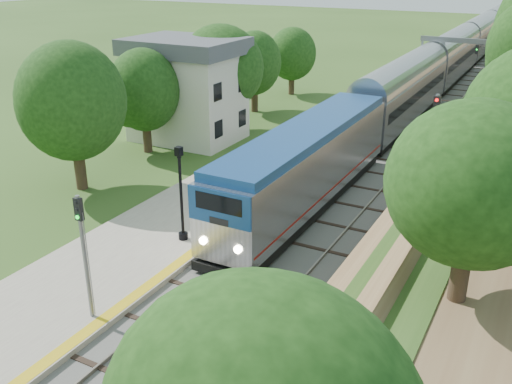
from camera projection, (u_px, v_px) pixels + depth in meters
The scene contains 10 objects.
trackbed at pixel (459, 89), 63.98m from camera, with size 9.50×170.00×0.28m.
platform at pixel (177, 223), 31.22m from camera, with size 6.40×68.00×0.38m, color gray.
yellow_stripe at pixel (221, 231), 29.90m from camera, with size 0.55×68.00×0.01m, color gold.
station_building at pixel (187, 89), 45.00m from camera, with size 8.60×6.60×8.00m.
signal_gantry at pixel (461, 52), 57.89m from camera, with size 8.40×0.38×6.20m.
trees_behind_platform at pixel (139, 114), 35.98m from camera, with size 7.82×53.32×7.21m.
train at pixel (466, 49), 76.09m from camera, with size 3.19×127.69×4.69m.
lamppost_far at pixel (181, 199), 28.25m from camera, with size 0.49×0.49×4.92m.
signal_platform at pixel (83, 244), 21.61m from camera, with size 0.31×0.24×5.22m.
signal_farside at pixel (432, 140), 31.99m from camera, with size 0.37×0.29×6.68m.
Camera 1 is at (11.97, -6.82, 13.65)m, focal length 40.00 mm.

